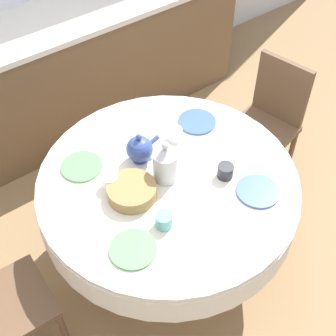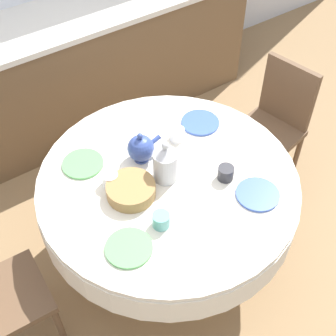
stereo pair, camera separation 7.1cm
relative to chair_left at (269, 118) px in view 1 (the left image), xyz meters
The scene contains 15 objects.
ground_plane 1.15m from the chair_left, 168.33° to the right, with size 12.00×12.00×0.00m, color #8E704C.
kitchen_counter 1.65m from the chair_left, 127.82° to the left, with size 3.24×0.64×0.95m.
dining_table 1.04m from the chair_left, 168.33° to the right, with size 1.39×1.39×0.77m.
chair_left is the anchor object (origin of this frame).
plate_near_left 1.50m from the chair_left, 161.77° to the right, with size 0.22×0.22×0.01m, color #5BA85B.
cup_near_left 1.32m from the chair_left, 160.17° to the right, with size 0.08×0.08×0.08m, color #5BA39E.
plate_near_right 0.94m from the chair_left, 141.50° to the right, with size 0.22×0.22×0.01m, color #3856AD.
cup_near_right 0.90m from the chair_left, 153.86° to the right, with size 0.08×0.08×0.08m, color #28282D.
plate_far_left 1.37m from the chair_left, behind, with size 0.22×0.22×0.01m, color #5BA85B.
cup_far_left 1.32m from the chair_left, behind, with size 0.08×0.08×0.08m, color white.
plate_far_right 0.67m from the chair_left, behind, with size 0.22×0.22×0.01m, color #3856AD.
cup_far_right 0.86m from the chair_left, behind, with size 0.08×0.08×0.08m, color white.
coffee_carafe 1.10m from the chair_left, 169.16° to the right, with size 0.13×0.13×0.25m.
teapot 1.11m from the chair_left, behind, with size 0.20×0.15×0.19m.
bread_basket 1.28m from the chair_left, behind, with size 0.25×0.25×0.07m, color olive.
Camera 1 is at (-0.97, -1.29, 2.61)m, focal length 50.00 mm.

